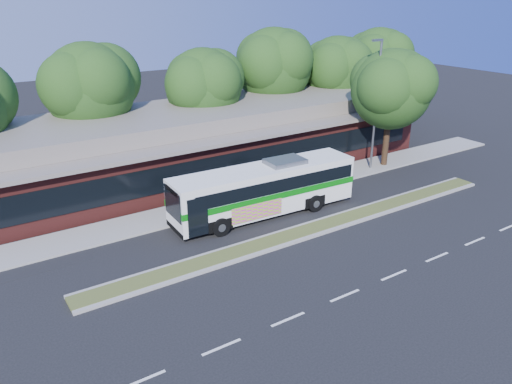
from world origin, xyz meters
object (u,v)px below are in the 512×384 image
sedan (7,218)px  lamp_post (376,102)px  transit_bus (265,186)px  sidewalk_tree (394,87)px

sedan → lamp_post: bearing=-101.8°
lamp_post → transit_bus: bearing=-168.1°
sidewalk_tree → transit_bus: bearing=-169.1°
lamp_post → sedan: bearing=170.7°
transit_bus → sidewalk_tree: sidewalk_tree is taller
transit_bus → sidewalk_tree: size_ratio=1.33×
transit_bus → sidewalk_tree: bearing=13.4°
sedan → sidewalk_tree: (25.23, -3.67, 5.14)m
lamp_post → transit_bus: size_ratio=0.81×
transit_bus → sedan: 14.11m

